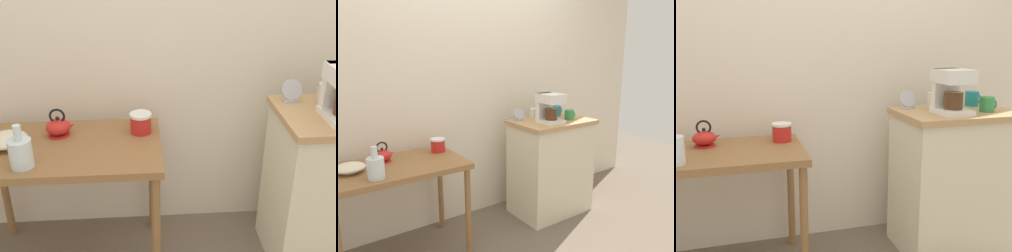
# 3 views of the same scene
# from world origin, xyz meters

# --- Properties ---
(wooden_table) EXTENTS (0.96, 0.58, 0.74)m
(wooden_table) POSITION_xyz_m (-0.71, 0.07, 0.65)
(wooden_table) COLOR olive
(wooden_table) RESTS_ON ground_plane
(bowl_stoneware) EXTENTS (0.20, 0.20, 0.06)m
(bowl_stoneware) POSITION_xyz_m (-1.00, 0.08, 0.78)
(bowl_stoneware) COLOR beige
(bowl_stoneware) RESTS_ON wooden_table
(teakettle) EXTENTS (0.16, 0.13, 0.15)m
(teakettle) POSITION_xyz_m (-0.76, 0.18, 0.79)
(teakettle) COLOR red
(teakettle) RESTS_ON wooden_table
(glass_carafe_vase) EXTENTS (0.11, 0.11, 0.21)m
(glass_carafe_vase) POSITION_xyz_m (-0.88, -0.12, 0.82)
(glass_carafe_vase) COLOR silver
(glass_carafe_vase) RESTS_ON wooden_table
(canister_enamel) EXTENTS (0.12, 0.12, 0.11)m
(canister_enamel) POSITION_xyz_m (-0.33, 0.19, 0.80)
(canister_enamel) COLOR red
(canister_enamel) RESTS_ON wooden_table
(mug_small_cream) EXTENTS (0.09, 0.08, 0.10)m
(mug_small_cream) POSITION_xyz_m (0.65, 0.16, 0.95)
(mug_small_cream) COLOR beige
(mug_small_cream) RESTS_ON kitchen_counter
(table_clock) EXTENTS (0.11, 0.05, 0.12)m
(table_clock) POSITION_xyz_m (0.47, 0.17, 0.96)
(table_clock) COLOR #B2B5BA
(table_clock) RESTS_ON kitchen_counter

